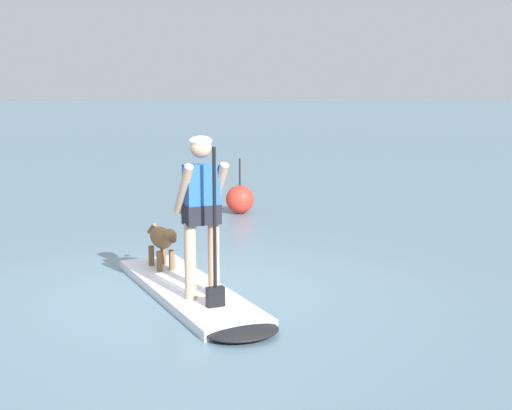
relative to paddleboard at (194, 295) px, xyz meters
name	(u,v)px	position (x,y,z in m)	size (l,w,h in m)	color
ground_plane	(187,294)	(-0.22, 0.06, -0.05)	(400.00, 400.00, 0.00)	slate
paddleboard	(194,295)	(0.00, 0.00, 0.00)	(3.30, 1.50, 0.10)	silver
person_paddler	(202,206)	(0.26, -0.07, 1.02)	(0.66, 0.56, 1.68)	tan
dog	(162,240)	(-1.04, 0.27, 0.41)	(0.98, 0.36, 0.54)	brown
marker_buoy	(240,199)	(-3.91, 3.78, 0.21)	(0.52, 0.52, 1.02)	red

